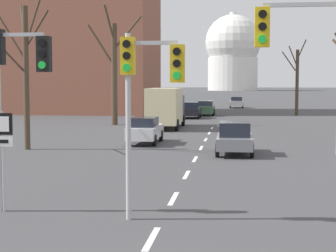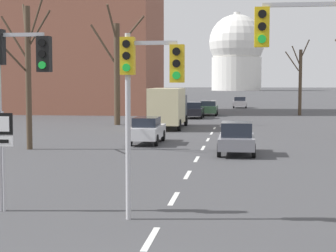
# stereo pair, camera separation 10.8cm
# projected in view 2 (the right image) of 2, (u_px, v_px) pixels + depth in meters

# --- Properties ---
(lane_stripe_0) EXTENTS (0.16, 2.00, 0.01)m
(lane_stripe_0) POSITION_uv_depth(u_px,v_px,m) (151.00, 239.00, 12.86)
(lane_stripe_0) COLOR silver
(lane_stripe_0) RESTS_ON ground_plane
(lane_stripe_1) EXTENTS (0.16, 2.00, 0.01)m
(lane_stripe_1) POSITION_uv_depth(u_px,v_px,m) (174.00, 198.00, 17.31)
(lane_stripe_1) COLOR silver
(lane_stripe_1) RESTS_ON ground_plane
(lane_stripe_2) EXTENTS (0.16, 2.00, 0.01)m
(lane_stripe_2) POSITION_uv_depth(u_px,v_px,m) (188.00, 175.00, 21.76)
(lane_stripe_2) COLOR silver
(lane_stripe_2) RESTS_ON ground_plane
(lane_stripe_3) EXTENTS (0.16, 2.00, 0.01)m
(lane_stripe_3) POSITION_uv_depth(u_px,v_px,m) (197.00, 159.00, 26.21)
(lane_stripe_3) COLOR silver
(lane_stripe_3) RESTS_ON ground_plane
(lane_stripe_4) EXTENTS (0.16, 2.00, 0.01)m
(lane_stripe_4) POSITION_uv_depth(u_px,v_px,m) (203.00, 148.00, 30.66)
(lane_stripe_4) COLOR silver
(lane_stripe_4) RESTS_ON ground_plane
(lane_stripe_5) EXTENTS (0.16, 2.00, 0.01)m
(lane_stripe_5) POSITION_uv_depth(u_px,v_px,m) (208.00, 140.00, 35.10)
(lane_stripe_5) COLOR silver
(lane_stripe_5) RESTS_ON ground_plane
(lane_stripe_6) EXTENTS (0.16, 2.00, 0.01)m
(lane_stripe_6) POSITION_uv_depth(u_px,v_px,m) (212.00, 133.00, 39.55)
(lane_stripe_6) COLOR silver
(lane_stripe_6) RESTS_ON ground_plane
(lane_stripe_7) EXTENTS (0.16, 2.00, 0.01)m
(lane_stripe_7) POSITION_uv_depth(u_px,v_px,m) (215.00, 128.00, 44.00)
(lane_stripe_7) COLOR silver
(lane_stripe_7) RESTS_ON ground_plane
(traffic_signal_near_left) EXTENTS (1.68, 0.34, 5.12)m
(traffic_signal_near_left) POSITION_uv_depth(u_px,v_px,m) (14.00, 72.00, 15.30)
(traffic_signal_near_left) COLOR #B2B2B7
(traffic_signal_near_left) RESTS_ON ground_plane
(traffic_signal_near_right) EXTENTS (2.39, 0.34, 5.70)m
(traffic_signal_near_right) POSITION_uv_depth(u_px,v_px,m) (318.00, 51.00, 13.53)
(traffic_signal_near_right) COLOR #B2B2B7
(traffic_signal_near_right) RESTS_ON ground_plane
(traffic_signal_centre_tall) EXTENTS (1.64, 0.34, 4.83)m
(traffic_signal_centre_tall) POSITION_uv_depth(u_px,v_px,m) (145.00, 80.00, 14.35)
(traffic_signal_centre_tall) COLOR #B2B2B7
(traffic_signal_centre_tall) RESTS_ON ground_plane
(route_sign_post) EXTENTS (0.60, 0.08, 2.79)m
(route_sign_post) POSITION_uv_depth(u_px,v_px,m) (3.00, 143.00, 15.45)
(route_sign_post) COLOR #B2B2B7
(route_sign_post) RESTS_ON ground_plane
(street_lamp_right) EXTENTS (2.38, 0.36, 9.92)m
(street_lamp_right) POSITION_uv_depth(u_px,v_px,m) (334.00, 33.00, 27.27)
(street_lamp_right) COLOR #B2B2B7
(street_lamp_right) RESTS_ON ground_plane
(sedan_near_left) EXTENTS (1.82, 4.03, 1.62)m
(sedan_near_left) POSITION_uv_depth(u_px,v_px,m) (237.00, 138.00, 27.91)
(sedan_near_left) COLOR slate
(sedan_near_left) RESTS_ON ground_plane
(sedan_near_right) EXTENTS (1.95, 4.15, 1.62)m
(sedan_near_right) POSITION_uv_depth(u_px,v_px,m) (194.00, 110.00, 56.07)
(sedan_near_right) COLOR black
(sedan_near_right) RESTS_ON ground_plane
(sedan_mid_centre) EXTENTS (1.88, 3.94, 1.58)m
(sedan_mid_centre) POSITION_uv_depth(u_px,v_px,m) (240.00, 102.00, 78.79)
(sedan_mid_centre) COLOR #B7B7BC
(sedan_mid_centre) RESTS_ON ground_plane
(sedan_far_left) EXTENTS (1.95, 4.54, 1.60)m
(sedan_far_left) POSITION_uv_depth(u_px,v_px,m) (208.00, 108.00, 60.82)
(sedan_far_left) COLOR #2D4C33
(sedan_far_left) RESTS_ON ground_plane
(sedan_far_right) EXTENTS (1.69, 4.44, 1.56)m
(sedan_far_right) POSITION_uv_depth(u_px,v_px,m) (147.00, 130.00, 32.90)
(sedan_far_right) COLOR silver
(sedan_far_right) RESTS_ON ground_plane
(delivery_truck) EXTENTS (2.44, 7.20, 3.14)m
(delivery_truck) POSITION_uv_depth(u_px,v_px,m) (168.00, 107.00, 43.62)
(delivery_truck) COLOR #333842
(delivery_truck) RESTS_ON ground_plane
(bare_tree_left_near) EXTENTS (4.71, 2.09, 9.91)m
(bare_tree_left_near) POSITION_uv_depth(u_px,v_px,m) (117.00, 69.00, 47.04)
(bare_tree_left_near) COLOR #473828
(bare_tree_left_near) RESTS_ON ground_plane
(bare_tree_left_far) EXTENTS (3.24, 4.26, 8.31)m
(bare_tree_left_far) POSITION_uv_depth(u_px,v_px,m) (28.00, 70.00, 29.69)
(bare_tree_left_far) COLOR #473828
(bare_tree_left_far) RESTS_ON ground_plane
(bare_tree_right_far) EXTENTS (2.34, 3.52, 8.17)m
(bare_tree_right_far) POSITION_uv_depth(u_px,v_px,m) (300.00, 79.00, 60.76)
(bare_tree_right_far) COLOR #473828
(bare_tree_right_far) RESTS_ON ground_plane
(capitol_dome) EXTENTS (24.41, 24.41, 34.48)m
(capitol_dome) POSITION_uv_depth(u_px,v_px,m) (237.00, 53.00, 248.38)
(capitol_dome) COLOR silver
(capitol_dome) RESTS_ON ground_plane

